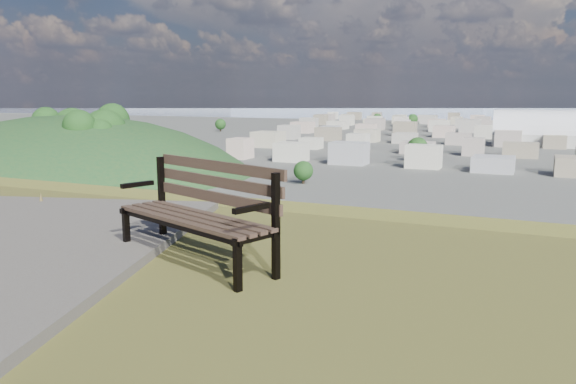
% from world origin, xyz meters
% --- Properties ---
extents(park_bench, '(1.72, 1.07, 0.86)m').
position_xyz_m(park_bench, '(-0.76, 1.84, 25.49)').
color(park_bench, '#3F3124').
rests_on(park_bench, hilltop_mesa).
extents(arena, '(57.36, 26.28, 23.80)m').
position_xyz_m(arena, '(9.89, 311.79, 5.61)').
color(arena, beige).
rests_on(arena, ground).
extents(green_wooded_hill, '(149.21, 119.37, 74.61)m').
position_xyz_m(green_wooded_hill, '(-143.08, 142.82, 0.11)').
color(green_wooded_hill, '#18411F').
rests_on(green_wooded_hill, ground).
extents(city_blocks, '(395.00, 361.00, 7.00)m').
position_xyz_m(city_blocks, '(0.00, 394.44, 3.50)').
color(city_blocks, beige).
rests_on(city_blocks, ground).
extents(city_trees, '(406.52, 387.20, 9.98)m').
position_xyz_m(city_trees, '(-26.39, 319.00, 4.83)').
color(city_trees, '#2F2417').
rests_on(city_trees, ground).
extents(bay_water, '(2400.00, 700.00, 0.12)m').
position_xyz_m(bay_water, '(0.00, 900.00, 0.00)').
color(bay_water, '#8995AF').
rests_on(bay_water, ground).
extents(far_hills, '(2050.00, 340.00, 60.00)m').
position_xyz_m(far_hills, '(-60.92, 1402.93, 25.47)').
color(far_hills, '#A2B2C9').
rests_on(far_hills, ground).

